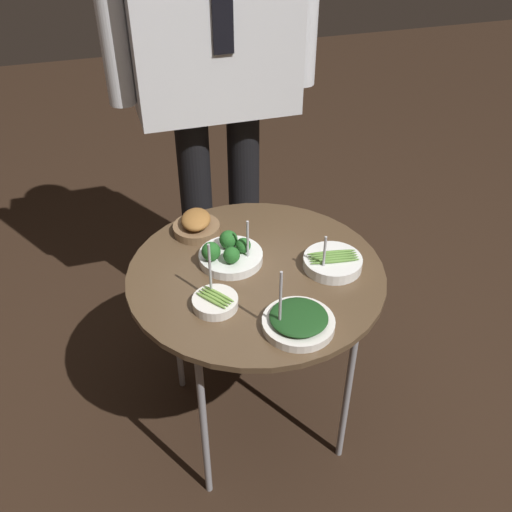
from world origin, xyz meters
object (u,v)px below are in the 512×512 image
(bowl_broccoli_front_left, at_px, (229,254))
(bowl_roast_near_rim, at_px, (196,225))
(serving_cart, at_px, (256,282))
(bowl_spinach_back_right, at_px, (298,321))
(waiter_figure, at_px, (213,29))
(bowl_asparagus_front_center, at_px, (215,301))
(bowl_asparagus_mid_left, at_px, (333,262))

(bowl_broccoli_front_left, distance_m, bowl_roast_near_rim, 0.17)
(serving_cart, height_order, bowl_spinach_back_right, bowl_spinach_back_right)
(bowl_broccoli_front_left, height_order, waiter_figure, waiter_figure)
(serving_cart, relative_size, bowl_spinach_back_right, 3.85)
(bowl_broccoli_front_left, bearing_deg, serving_cart, -46.68)
(bowl_asparagus_front_center, height_order, bowl_spinach_back_right, bowl_spinach_back_right)
(bowl_roast_near_rim, bearing_deg, serving_cart, -63.10)
(bowl_roast_near_rim, distance_m, bowl_spinach_back_right, 0.49)
(bowl_asparagus_mid_left, xyz_separation_m, bowl_broccoli_front_left, (-0.26, 0.11, 0.01))
(bowl_roast_near_rim, bearing_deg, bowl_spinach_back_right, -72.28)
(serving_cart, relative_size, bowl_broccoli_front_left, 3.96)
(waiter_figure, bearing_deg, bowl_broccoli_front_left, -100.64)
(waiter_figure, bearing_deg, serving_cart, -93.24)
(bowl_roast_near_rim, distance_m, waiter_figure, 0.57)
(waiter_figure, bearing_deg, bowl_spinach_back_right, -89.74)
(serving_cart, relative_size, bowl_asparagus_front_center, 4.13)
(bowl_broccoli_front_left, relative_size, waiter_figure, 0.10)
(serving_cart, xyz_separation_m, bowl_asparagus_mid_left, (0.20, -0.04, 0.06))
(bowl_asparagus_front_center, bearing_deg, waiter_figure, 75.14)
(bowl_roast_near_rim, relative_size, bowl_spinach_back_right, 0.76)
(waiter_figure, bearing_deg, bowl_roast_near_rim, -115.47)
(bowl_asparagus_front_center, relative_size, bowl_spinach_back_right, 0.93)
(bowl_spinach_back_right, height_order, waiter_figure, waiter_figure)
(bowl_broccoli_front_left, xyz_separation_m, bowl_spinach_back_right, (0.09, -0.30, -0.01))
(bowl_roast_near_rim, bearing_deg, waiter_figure, 64.53)
(bowl_broccoli_front_left, xyz_separation_m, bowl_asparagus_front_center, (-0.08, -0.17, -0.01))
(serving_cart, distance_m, bowl_roast_near_rim, 0.26)
(bowl_roast_near_rim, height_order, bowl_asparagus_front_center, bowl_asparagus_front_center)
(serving_cart, bearing_deg, bowl_asparagus_mid_left, -12.47)
(bowl_asparagus_front_center, bearing_deg, bowl_asparagus_mid_left, 10.26)
(bowl_roast_near_rim, bearing_deg, bowl_asparagus_front_center, -94.16)
(serving_cart, xyz_separation_m, bowl_spinach_back_right, (0.03, -0.24, 0.06))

